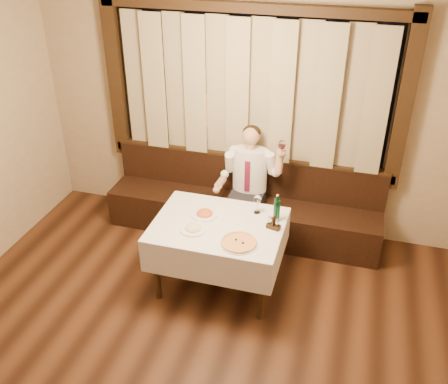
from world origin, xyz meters
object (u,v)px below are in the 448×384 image
(pizza, at_px, (239,242))
(green_bottle, at_px, (277,210))
(pasta_red, at_px, (205,212))
(dining_table, at_px, (218,232))
(seated_man, at_px, (249,176))
(banquette, at_px, (243,208))
(pasta_cream, at_px, (193,226))
(cruet_caddy, at_px, (273,224))

(pizza, height_order, green_bottle, green_bottle)
(pizza, height_order, pasta_red, pasta_red)
(dining_table, height_order, seated_man, seated_man)
(banquette, xyz_separation_m, green_bottle, (0.53, -0.81, 0.57))
(banquette, relative_size, dining_table, 2.52)
(pizza, xyz_separation_m, green_bottle, (0.26, 0.48, 0.11))
(pasta_cream, relative_size, seated_man, 0.19)
(dining_table, bearing_deg, cruet_caddy, 7.14)
(cruet_caddy, bearing_deg, pasta_red, -169.21)
(pasta_red, bearing_deg, dining_table, -31.78)
(green_bottle, xyz_separation_m, seated_man, (-0.45, 0.72, -0.08))
(banquette, xyz_separation_m, pasta_red, (-0.18, -0.91, 0.48))
(dining_table, distance_m, pasta_red, 0.25)
(pasta_red, distance_m, pasta_cream, 0.27)
(dining_table, distance_m, green_bottle, 0.62)
(banquette, height_order, cruet_caddy, banquette)
(banquette, bearing_deg, cruet_caddy, -61.02)
(seated_man, bearing_deg, pizza, -80.82)
(green_bottle, bearing_deg, seated_man, 121.97)
(green_bottle, distance_m, cruet_caddy, 0.16)
(dining_table, bearing_deg, seated_man, 85.12)
(pizza, distance_m, cruet_caddy, 0.42)
(pizza, bearing_deg, banquette, 101.99)
(banquette, distance_m, dining_table, 1.08)
(dining_table, xyz_separation_m, green_bottle, (0.53, 0.21, 0.23))
(pizza, distance_m, pasta_cream, 0.49)
(pasta_red, height_order, green_bottle, green_bottle)
(banquette, height_order, pizza, banquette)
(pasta_cream, xyz_separation_m, cruet_caddy, (0.73, 0.23, 0.01))
(pasta_red, height_order, cruet_caddy, cruet_caddy)
(banquette, relative_size, cruet_caddy, 22.62)
(banquette, relative_size, pasta_cream, 12.04)
(pasta_red, height_order, pasta_cream, pasta_red)
(dining_table, xyz_separation_m, pasta_cream, (-0.20, -0.16, 0.14))
(dining_table, xyz_separation_m, pizza, (0.27, -0.27, 0.12))
(pasta_cream, xyz_separation_m, green_bottle, (0.73, 0.38, 0.09))
(dining_table, relative_size, cruet_caddy, 8.98)
(banquette, xyz_separation_m, cruet_caddy, (0.53, -0.96, 0.50))
(green_bottle, bearing_deg, dining_table, -158.05)
(dining_table, height_order, pizza, pizza)
(pasta_red, distance_m, cruet_caddy, 0.71)
(pizza, bearing_deg, pasta_red, 140.10)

